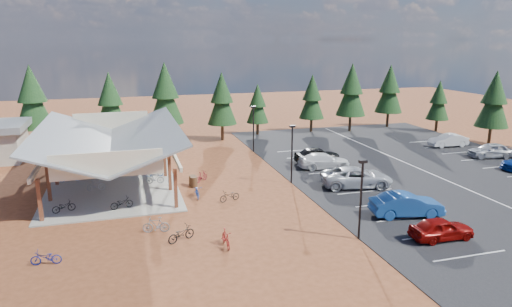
% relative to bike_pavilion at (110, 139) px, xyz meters
% --- Properties ---
extents(ground, '(140.00, 140.00, 0.00)m').
position_rel_bike_pavilion_xyz_m(ground, '(10.00, -7.00, -3.82)').
color(ground, brown).
rests_on(ground, ground).
extents(asphalt_lot, '(27.00, 44.00, 0.04)m').
position_rel_bike_pavilion_xyz_m(asphalt_lot, '(28.50, -4.00, -3.80)').
color(asphalt_lot, black).
rests_on(asphalt_lot, ground).
extents(concrete_pad, '(10.60, 18.60, 0.10)m').
position_rel_bike_pavilion_xyz_m(concrete_pad, '(0.00, 0.00, -3.77)').
color(concrete_pad, gray).
rests_on(concrete_pad, ground).
extents(bike_pavilion, '(11.65, 19.40, 4.97)m').
position_rel_bike_pavilion_xyz_m(bike_pavilion, '(0.00, 0.00, 0.00)').
color(bike_pavilion, '#533017').
rests_on(bike_pavilion, concrete_pad).
extents(lamp_post_0, '(0.50, 0.25, 5.14)m').
position_rel_bike_pavilion_xyz_m(lamp_post_0, '(15.00, -17.00, -0.85)').
color(lamp_post_0, black).
rests_on(lamp_post_0, ground).
extents(lamp_post_1, '(0.50, 0.25, 5.14)m').
position_rel_bike_pavilion_xyz_m(lamp_post_1, '(15.00, -5.00, -0.85)').
color(lamp_post_1, black).
rests_on(lamp_post_1, ground).
extents(lamp_post_2, '(0.50, 0.25, 5.14)m').
position_rel_bike_pavilion_xyz_m(lamp_post_2, '(15.00, 7.00, -0.85)').
color(lamp_post_2, black).
rests_on(lamp_post_2, ground).
extents(trash_bin_0, '(0.60, 0.60, 0.90)m').
position_rel_bike_pavilion_xyz_m(trash_bin_0, '(6.64, -3.74, -3.37)').
color(trash_bin_0, '#4C311B').
rests_on(trash_bin_0, ground).
extents(trash_bin_1, '(0.60, 0.60, 0.90)m').
position_rel_bike_pavilion_xyz_m(trash_bin_1, '(6.59, -3.27, -3.37)').
color(trash_bin_1, '#4C311B').
rests_on(trash_bin_1, ground).
extents(pine_1, '(4.10, 4.10, 9.56)m').
position_rel_bike_pavilion_xyz_m(pine_1, '(-8.49, 15.84, 2.02)').
color(pine_1, '#382314').
rests_on(pine_1, ground).
extents(pine_2, '(3.71, 3.71, 8.64)m').
position_rel_bike_pavilion_xyz_m(pine_2, '(-0.09, 14.68, 1.45)').
color(pine_2, '#382314').
rests_on(pine_2, ground).
extents(pine_3, '(4.16, 4.16, 9.68)m').
position_rel_bike_pavilion_xyz_m(pine_3, '(6.27, 14.77, 2.09)').
color(pine_3, '#382314').
rests_on(pine_3, ground).
extents(pine_4, '(3.62, 3.62, 8.44)m').
position_rel_bike_pavilion_xyz_m(pine_4, '(12.99, 14.01, 1.33)').
color(pine_4, '#382314').
rests_on(pine_4, ground).
extents(pine_5, '(2.87, 2.87, 6.68)m').
position_rel_bike_pavilion_xyz_m(pine_5, '(18.15, 15.96, 0.25)').
color(pine_5, '#382314').
rests_on(pine_5, ground).
extents(pine_6, '(3.34, 3.34, 7.78)m').
position_rel_bike_pavilion_xyz_m(pine_6, '(25.63, 15.62, 0.92)').
color(pine_6, '#382314').
rests_on(pine_6, ground).
extents(pine_7, '(3.96, 3.96, 9.22)m').
position_rel_bike_pavilion_xyz_m(pine_7, '(30.85, 14.49, 1.81)').
color(pine_7, '#382314').
rests_on(pine_7, ground).
extents(pine_8, '(3.81, 3.81, 8.87)m').
position_rel_bike_pavilion_xyz_m(pine_8, '(37.56, 15.90, 1.59)').
color(pine_8, '#382314').
rests_on(pine_8, ground).
extents(pine_12, '(3.78, 3.78, 8.81)m').
position_rel_bike_pavilion_xyz_m(pine_12, '(43.12, 2.61, 1.56)').
color(pine_12, '#382314').
rests_on(pine_12, ground).
extents(pine_13, '(2.99, 2.99, 6.96)m').
position_rel_bike_pavilion_xyz_m(pine_13, '(42.15, 11.10, 0.42)').
color(pine_13, '#382314').
rests_on(pine_13, ground).
extents(bike_0, '(1.71, 1.04, 0.85)m').
position_rel_bike_pavilion_xyz_m(bike_0, '(-3.31, -7.09, -3.30)').
color(bike_0, black).
rests_on(bike_0, concrete_pad).
extents(bike_1, '(1.50, 0.49, 0.89)m').
position_rel_bike_pavilion_xyz_m(bike_1, '(-1.31, -2.62, -3.28)').
color(bike_1, gray).
rests_on(bike_1, concrete_pad).
extents(bike_2, '(1.90, 0.80, 0.97)m').
position_rel_bike_pavilion_xyz_m(bike_2, '(-3.64, 0.58, -3.24)').
color(bike_2, '#255794').
rests_on(bike_2, concrete_pad).
extents(bike_3, '(1.63, 0.83, 0.94)m').
position_rel_bike_pavilion_xyz_m(bike_3, '(-3.60, 7.51, -3.25)').
color(bike_3, maroon).
rests_on(bike_3, concrete_pad).
extents(bike_4, '(1.76, 1.02, 0.87)m').
position_rel_bike_pavilion_xyz_m(bike_4, '(0.71, -7.55, -3.29)').
color(bike_4, black).
rests_on(bike_4, concrete_pad).
extents(bike_5, '(1.56, 0.52, 0.92)m').
position_rel_bike_pavilion_xyz_m(bike_5, '(3.52, -2.12, -3.26)').
color(bike_5, gray).
rests_on(bike_5, concrete_pad).
extents(bike_6, '(1.61, 0.74, 0.81)m').
position_rel_bike_pavilion_xyz_m(bike_6, '(3.64, 0.09, -3.32)').
color(bike_6, navy).
rests_on(bike_6, concrete_pad).
extents(bike_7, '(1.76, 0.77, 1.02)m').
position_rel_bike_pavilion_xyz_m(bike_7, '(2.08, 6.57, -3.21)').
color(bike_7, maroon).
rests_on(bike_7, concrete_pad).
extents(bike_10, '(1.71, 0.75, 0.87)m').
position_rel_bike_pavilion_xyz_m(bike_10, '(-3.41, -15.15, -3.39)').
color(bike_10, navy).
rests_on(bike_10, ground).
extents(bike_11, '(0.55, 1.81, 1.08)m').
position_rel_bike_pavilion_xyz_m(bike_11, '(6.72, -15.72, -3.28)').
color(bike_11, maroon).
rests_on(bike_11, ground).
extents(bike_12, '(1.99, 1.46, 1.00)m').
position_rel_bike_pavilion_xyz_m(bike_12, '(4.22, -14.19, -3.33)').
color(bike_12, black).
rests_on(bike_12, ground).
extents(bike_13, '(1.81, 0.77, 1.05)m').
position_rel_bike_pavilion_xyz_m(bike_13, '(2.83, -12.42, -3.30)').
color(bike_13, gray).
rests_on(bike_13, ground).
extents(bike_14, '(0.75, 1.90, 0.98)m').
position_rel_bike_pavilion_xyz_m(bike_14, '(6.49, -6.40, -3.33)').
color(bike_14, navy).
rests_on(bike_14, ground).
extents(bike_15, '(1.41, 1.43, 0.94)m').
position_rel_bike_pavilion_xyz_m(bike_15, '(7.56, -2.35, -3.35)').
color(bike_15, maroon).
rests_on(bike_15, ground).
extents(bike_16, '(1.80, 1.05, 0.89)m').
position_rel_bike_pavilion_xyz_m(bike_16, '(8.76, -8.01, -3.38)').
color(bike_16, black).
rests_on(bike_16, ground).
extents(car_0, '(4.10, 1.72, 1.38)m').
position_rel_bike_pavilion_xyz_m(car_0, '(19.90, -18.54, -3.09)').
color(car_0, '#7C0705').
rests_on(car_0, asphalt_lot).
extents(car_1, '(5.30, 2.66, 1.67)m').
position_rel_bike_pavilion_xyz_m(car_1, '(20.06, -14.57, -2.95)').
color(car_1, '#1A4A94').
rests_on(car_1, asphalt_lot).
extents(car_2, '(6.46, 3.94, 1.67)m').
position_rel_bike_pavilion_xyz_m(car_2, '(19.92, -7.60, -2.95)').
color(car_2, '#ADB0B5').
rests_on(car_2, asphalt_lot).
extents(car_3, '(5.26, 2.65, 1.47)m').
position_rel_bike_pavilion_xyz_m(car_3, '(19.68, -1.54, -3.05)').
color(car_3, white).
rests_on(car_3, asphalt_lot).
extents(car_4, '(4.70, 1.98, 1.59)m').
position_rel_bike_pavilion_xyz_m(car_4, '(19.88, 0.57, -2.99)').
color(car_4, black).
rests_on(car_4, asphalt_lot).
extents(car_8, '(4.88, 2.73, 1.57)m').
position_rel_bike_pavilion_xyz_m(car_8, '(38.36, -2.72, -3.00)').
color(car_8, '#B1B4BA').
rests_on(car_8, asphalt_lot).
extents(car_9, '(4.58, 1.91, 1.47)m').
position_rel_bike_pavilion_xyz_m(car_9, '(37.54, 2.89, -3.05)').
color(car_9, white).
rests_on(car_9, asphalt_lot).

